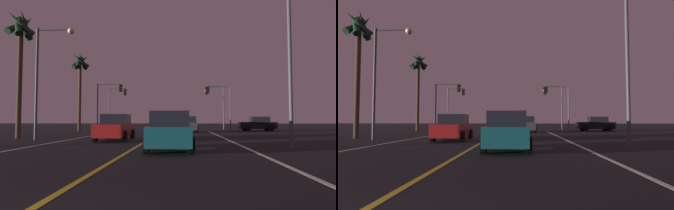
% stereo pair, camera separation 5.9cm
% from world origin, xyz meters
% --- Properties ---
extents(lane_edge_right, '(0.16, 37.02, 0.01)m').
position_xyz_m(lane_edge_right, '(5.27, 12.51, 0.00)').
color(lane_edge_right, silver).
rests_on(lane_edge_right, ground).
extents(lane_edge_left, '(0.16, 37.02, 0.01)m').
position_xyz_m(lane_edge_left, '(-5.27, 12.51, 0.00)').
color(lane_edge_left, silver).
rests_on(lane_edge_left, ground).
extents(lane_center_divider, '(0.16, 37.02, 0.01)m').
position_xyz_m(lane_center_divider, '(0.00, 12.51, 0.00)').
color(lane_center_divider, gold).
rests_on(lane_center_divider, ground).
extents(car_crossing_side, '(4.30, 2.02, 1.70)m').
position_xyz_m(car_crossing_side, '(11.22, 32.41, 0.82)').
color(car_crossing_side, black).
rests_on(car_crossing_side, ground).
extents(car_oncoming, '(2.02, 4.30, 1.70)m').
position_xyz_m(car_oncoming, '(-2.12, 16.56, 0.82)').
color(car_oncoming, black).
rests_on(car_oncoming, ground).
extents(car_lead_same_lane, '(2.02, 4.30, 1.70)m').
position_xyz_m(car_lead_same_lane, '(1.73, 10.66, 0.82)').
color(car_lead_same_lane, black).
rests_on(car_lead_same_lane, ground).
extents(car_ahead_far, '(2.02, 4.30, 1.70)m').
position_xyz_m(car_ahead_far, '(2.90, 28.95, 0.82)').
color(car_ahead_far, black).
rests_on(car_ahead_far, ground).
extents(traffic_light_near_right, '(3.05, 0.36, 5.26)m').
position_xyz_m(traffic_light_near_right, '(6.43, 31.52, 3.91)').
color(traffic_light_near_right, '#4C4C51').
rests_on(traffic_light_near_right, ground).
extents(traffic_light_near_left, '(3.09, 0.36, 5.61)m').
position_xyz_m(traffic_light_near_left, '(-6.45, 31.52, 4.16)').
color(traffic_light_near_left, '#4C4C51').
rests_on(traffic_light_near_left, ground).
extents(traffic_light_far_right, '(2.38, 0.36, 5.95)m').
position_xyz_m(traffic_light_far_right, '(6.84, 37.02, 4.34)').
color(traffic_light_far_right, '#4C4C51').
rests_on(traffic_light_far_right, ground).
extents(traffic_light_far_left, '(2.49, 0.36, 5.68)m').
position_xyz_m(traffic_light_far_left, '(-6.76, 37.02, 4.17)').
color(traffic_light_far_left, '#4C4C51').
rests_on(traffic_light_far_left, ground).
extents(street_lamp_right_near, '(2.33, 0.44, 7.97)m').
position_xyz_m(street_lamp_right_near, '(6.87, 11.87, 5.07)').
color(street_lamp_right_near, '#4C4C51').
rests_on(street_lamp_right_near, ground).
extents(street_lamp_left_mid, '(2.57, 0.44, 7.48)m').
position_xyz_m(street_lamp_left_mid, '(-6.78, 16.39, 4.82)').
color(street_lamp_left_mid, '#4C4C51').
rests_on(street_lamp_left_mid, ground).
extents(palm_tree_left_mid, '(2.13, 2.18, 9.28)m').
position_xyz_m(palm_tree_left_mid, '(-9.55, 18.03, 7.44)').
color(palm_tree_left_mid, '#473826').
rests_on(palm_tree_left_mid, ground).
extents(palm_tree_left_far, '(2.20, 2.14, 9.24)m').
position_xyz_m(palm_tree_left_far, '(-9.83, 30.85, 7.40)').
color(palm_tree_left_far, '#473826').
rests_on(palm_tree_left_far, ground).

